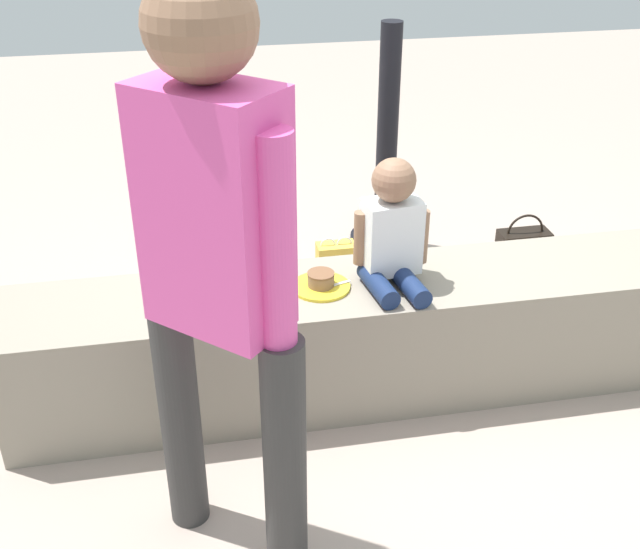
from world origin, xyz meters
The scene contains 10 objects.
ground_plane centered at (0.00, 0.00, 0.00)m, with size 12.00×12.00×0.00m, color #A59387.
concrete_ledge centered at (0.00, 0.00, 0.25)m, with size 2.89×0.47×0.49m, color gray.
child_seated centered at (0.01, 0.00, 0.70)m, with size 0.28×0.33×0.48m.
adult_standing centered at (-0.66, -0.70, 1.05)m, with size 0.41×0.40×1.74m.
cake_plate centered at (-0.26, -0.01, 0.51)m, with size 0.22×0.22×0.07m.
gift_bag centered at (-0.05, 0.73, 0.14)m, with size 0.18×0.10×0.32m.
railing_post centered at (0.33, 1.26, 0.45)m, with size 0.36×0.36×1.19m.
water_bottle_near_gift centered at (-0.76, 0.40, 0.09)m, with size 0.06×0.06×0.19m.
party_cup_red centered at (-0.54, 0.51, 0.05)m, with size 0.09×0.09×0.10m, color red.
handbag_black_leather centered at (0.95, 0.82, 0.11)m, with size 0.26×0.12×0.31m.
Camera 1 is at (-0.74, -2.49, 1.97)m, focal length 44.02 mm.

